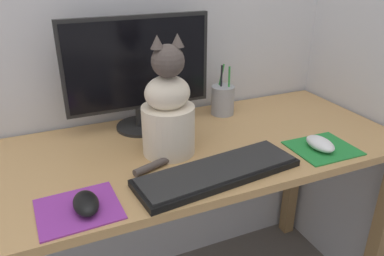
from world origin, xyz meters
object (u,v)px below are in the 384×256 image
Objects in this scene: keyboard at (218,172)px; cat at (168,112)px; computer_mouse_left at (86,203)px; computer_mouse_right at (320,144)px; monitor at (138,71)px; pen_cup at (223,100)px.

keyboard is 0.22m from cat.
computer_mouse_right is at bearing 1.98° from computer_mouse_left.
monitor is at bearing 97.96° from keyboard.
cat is (-0.07, 0.18, 0.12)m from keyboard.
monitor is 0.50m from computer_mouse_left.
cat reaches higher than pen_cup.
computer_mouse_right is (0.45, -0.37, -0.18)m from monitor.
cat is (0.02, -0.20, -0.07)m from monitor.
computer_mouse_left is 0.35m from cat.
pen_cup is at bearing 109.79° from computer_mouse_right.
pen_cup reaches higher than computer_mouse_right.
monitor reaches higher than computer_mouse_left.
keyboard is at bearing 2.76° from computer_mouse_left.
monitor reaches higher than cat.
keyboard is 4.77× the size of computer_mouse_left.
cat is at bearing -83.22° from monitor.
monitor is 0.61m from computer_mouse_right.
monitor reaches higher than pen_cup.
computer_mouse_left is 0.28× the size of cat.
computer_mouse_left is 0.54× the size of pen_cup.
monitor is 0.22m from cat.
computer_mouse_right is at bearing -39.88° from monitor.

